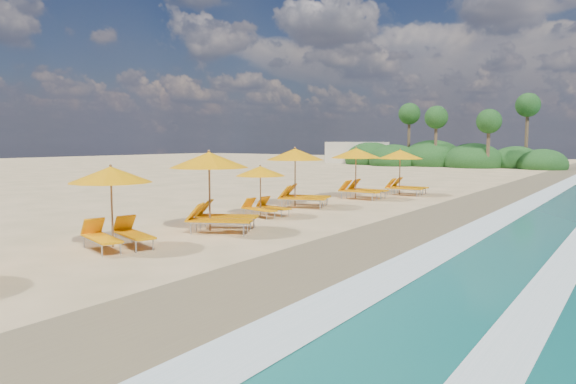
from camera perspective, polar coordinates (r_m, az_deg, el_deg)
ground at (r=17.76m, az=0.00°, el=-3.86°), size 160.00×160.00×0.00m
wet_sand at (r=15.86m, az=12.02°, el=-5.10°), size 4.00×160.00×0.01m
surf_foam at (r=15.05m, az=21.59°, el=-5.87°), size 4.00×160.00×0.01m
station_2 at (r=14.89m, az=-18.53°, el=-0.99°), size 2.90×2.82×2.29m
station_3 at (r=17.01m, az=-7.94°, el=0.70°), size 3.49×3.49×2.64m
station_4 at (r=20.24m, az=-2.75°, el=0.51°), size 2.39×2.28×2.01m
station_5 at (r=23.18m, az=1.27°, el=2.08°), size 3.42×3.35×2.67m
station_6 at (r=26.71m, az=7.83°, el=2.45°), size 2.84×2.62×2.63m
station_7 at (r=29.04m, az=12.51°, el=2.48°), size 2.75×2.55×2.51m
treeline at (r=63.17m, az=16.32°, el=3.63°), size 25.80×8.80×9.74m
beach_building at (r=70.13m, az=7.56°, el=4.31°), size 7.00×5.00×2.80m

